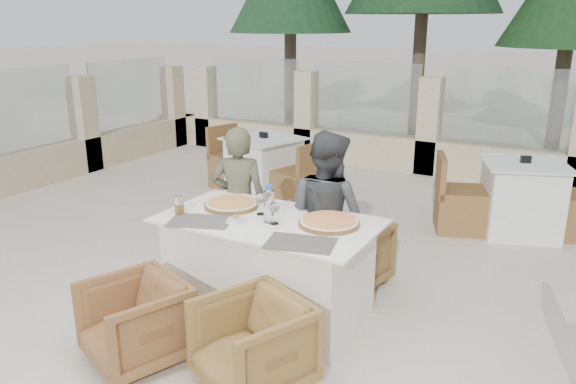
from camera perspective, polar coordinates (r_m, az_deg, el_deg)
The scene contains 23 objects.
ground at distance 4.41m, azimuth -3.72°, elevation -12.44°, with size 80.00×80.00×0.00m, color beige.
sand_patch at distance 17.48m, azimuth 22.10°, elevation 8.76°, with size 30.00×16.00×0.01m, color beige.
perimeter_wall_far at distance 8.40m, azimuth 14.20°, elevation 7.19°, with size 10.00×0.34×1.60m, color beige, non-canonical shape.
perimeter_wall_left at distance 8.23m, azimuth -25.25°, elevation 5.88°, with size 0.34×7.00×1.60m, color #C9B58E, non-canonical shape.
dining_table at distance 4.27m, azimuth -1.97°, elevation -7.66°, with size 1.60×0.90×0.77m, color white, non-canonical shape.
placemat_near_left at distance 4.13m, azimuth -8.90°, elevation -2.94°, with size 0.45×0.30×0.00m, color #625C54.
placemat_near_right at distance 3.69m, azimuth 1.29°, elevation -5.21°, with size 0.45×0.30×0.00m, color #565249.
pizza_left at distance 4.41m, azimuth -5.77°, elevation -1.18°, with size 0.42×0.42×0.05m, color orange.
pizza_right at distance 4.01m, azimuth 4.18°, elevation -2.99°, with size 0.44×0.44×0.06m, color #FA5222.
water_bottle at distance 4.03m, azimuth -1.93°, elevation -1.19°, with size 0.08×0.08×0.28m, color silver.
wine_glass_centre at distance 4.20m, azimuth -2.79°, elevation -1.10°, with size 0.08×0.08×0.18m, color white, non-canonical shape.
wine_glass_near at distance 4.00m, azimuth -1.41°, elevation -2.02°, with size 0.08×0.08×0.18m, color white, non-canonical shape.
beer_glass_left at distance 4.29m, azimuth -10.99°, elevation -1.31°, with size 0.07×0.07×0.14m, color orange.
beer_glass_right at distance 4.26m, azimuth 2.79°, elevation -1.10°, with size 0.07×0.07×0.15m, color orange.
olive_dish at distance 4.08m, azimuth -5.30°, elevation -2.79°, with size 0.11×0.11×0.04m, color silver, non-canonical shape.
armchair_far_left at distance 5.14m, azimuth -3.80°, elevation -4.38°, with size 0.63×0.64×0.59m, color olive.
armchair_far_right at distance 4.79m, azimuth 6.00°, elevation -6.23°, with size 0.61×0.62×0.57m, color brown.
armchair_near_left at distance 3.89m, azimuth -15.26°, elevation -12.66°, with size 0.60×0.62×0.56m, color brown.
armchair_near_right at distance 3.54m, azimuth -3.61°, elevation -15.21°, with size 0.61×0.62×0.57m, color olive.
diner_left at distance 4.84m, azimuth -5.01°, elevation -1.11°, with size 0.49×0.32×1.33m, color #50523B.
diner_right at distance 4.42m, azimuth 3.90°, elevation -2.54°, with size 0.67×0.52×1.38m, color #3C3F41.
bg_table_a at distance 7.09m, azimuth -2.45°, elevation 2.48°, with size 1.64×0.82×0.77m, color white, non-canonical shape.
bg_table_b at distance 6.35m, azimuth 22.57°, elevation -0.60°, with size 1.64×0.82×0.77m, color white, non-canonical shape.
Camera 1 is at (2.10, -3.22, 2.18)m, focal length 35.00 mm.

